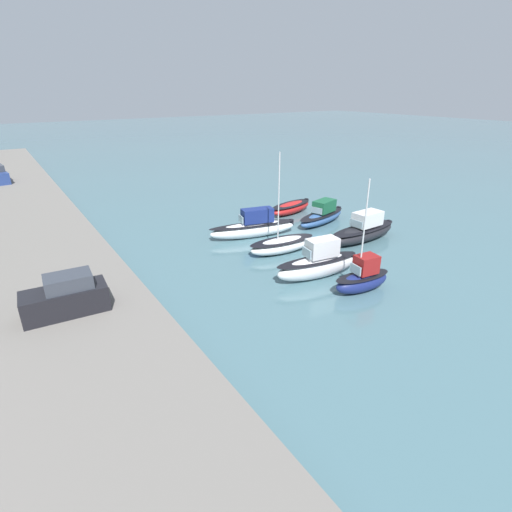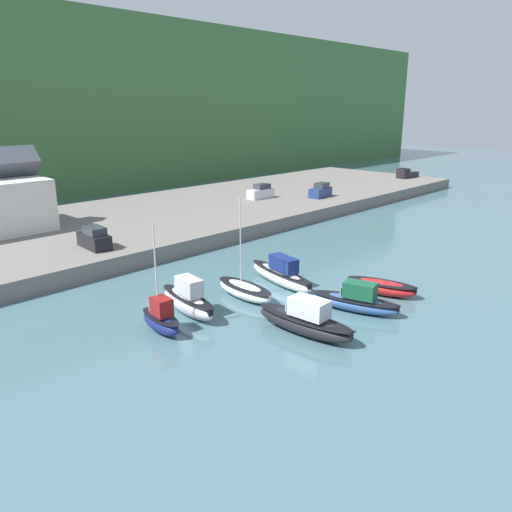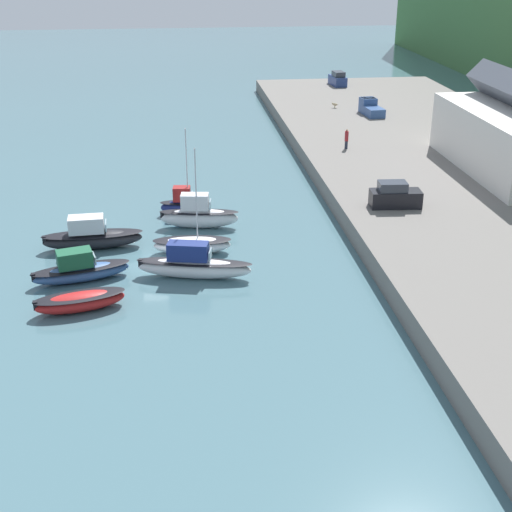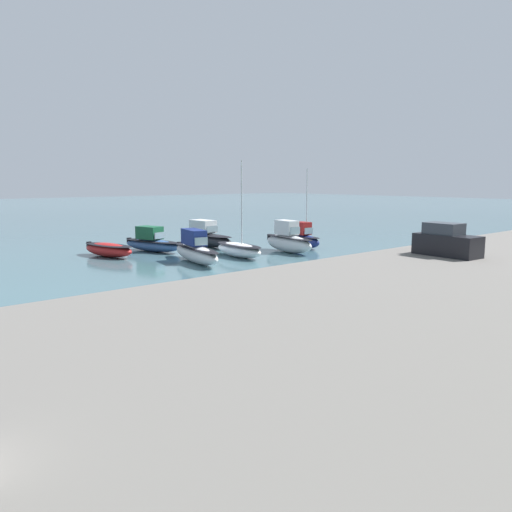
% 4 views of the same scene
% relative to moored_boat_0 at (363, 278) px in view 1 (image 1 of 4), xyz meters
% --- Properties ---
extents(ground_plane, '(320.00, 320.00, 0.00)m').
position_rel_moored_boat_0_xyz_m(ground_plane, '(10.14, -2.18, -0.95)').
color(ground_plane, '#476B75').
extents(moored_boat_0, '(1.95, 4.43, 7.70)m').
position_rel_moored_boat_0_xyz_m(moored_boat_0, '(0.00, 0.00, 0.00)').
color(moored_boat_0, navy).
rests_on(moored_boat_0, ground_plane).
extents(moored_boat_1, '(2.50, 6.80, 2.95)m').
position_rel_moored_boat_0_xyz_m(moored_boat_1, '(3.24, 1.11, 0.15)').
color(moored_boat_1, silver).
rests_on(moored_boat_1, ground_plane).
extents(moored_boat_2, '(2.44, 6.17, 8.28)m').
position_rel_moored_boat_0_xyz_m(moored_boat_2, '(8.52, 0.38, -0.28)').
color(moored_boat_2, white).
rests_on(moored_boat_2, ground_plane).
extents(moored_boat_3, '(3.37, 8.51, 2.66)m').
position_rel_moored_boat_0_xyz_m(moored_boat_3, '(12.96, 0.30, 0.02)').
color(moored_boat_3, white).
rests_on(moored_boat_3, ground_plane).
extents(moored_boat_4, '(2.51, 7.91, 2.65)m').
position_rel_moored_boat_0_xyz_m(moored_boat_4, '(6.69, -7.38, 0.02)').
color(moored_boat_4, black).
rests_on(moored_boat_4, ground_plane).
extents(moored_boat_5, '(3.63, 7.21, 2.34)m').
position_rel_moored_boat_0_xyz_m(moored_boat_5, '(12.55, -7.68, -0.11)').
color(moored_boat_5, '#33568E').
rests_on(moored_boat_5, ground_plane).
extents(moored_boat_6, '(3.27, 6.23, 1.20)m').
position_rel_moored_boat_0_xyz_m(moored_boat_6, '(17.06, -7.23, -0.31)').
color(moored_boat_6, red).
rests_on(moored_boat_6, ground_plane).
extents(parked_car_2, '(2.08, 4.31, 2.16)m').
position_rel_moored_boat_0_xyz_m(parked_car_2, '(4.69, 17.45, 1.66)').
color(parked_car_2, black).
rests_on(parked_car_2, quay_promenade).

